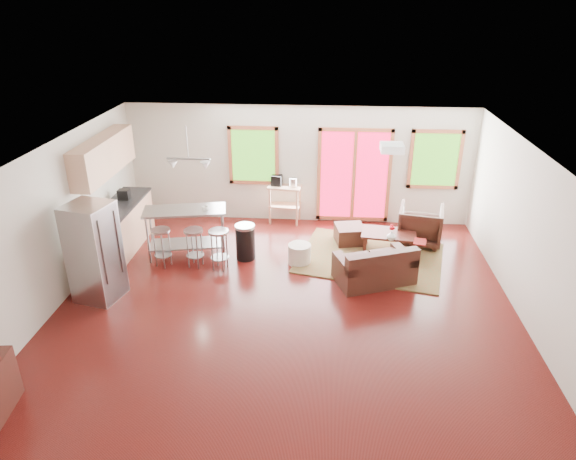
# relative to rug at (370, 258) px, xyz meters

# --- Properties ---
(floor) EXTENTS (7.50, 7.00, 0.02)m
(floor) POSITION_rel_rug_xyz_m (-1.51, -1.70, -0.02)
(floor) COLOR #370A09
(floor) RESTS_ON ground
(ceiling) EXTENTS (7.50, 7.00, 0.02)m
(ceiling) POSITION_rel_rug_xyz_m (-1.51, -1.70, 2.60)
(ceiling) COLOR silver
(ceiling) RESTS_ON ground
(back_wall) EXTENTS (7.50, 0.02, 2.60)m
(back_wall) POSITION_rel_rug_xyz_m (-1.51, 1.81, 1.29)
(back_wall) COLOR beige
(back_wall) RESTS_ON ground
(left_wall) EXTENTS (0.02, 7.00, 2.60)m
(left_wall) POSITION_rel_rug_xyz_m (-5.27, -1.70, 1.29)
(left_wall) COLOR beige
(left_wall) RESTS_ON ground
(right_wall) EXTENTS (0.02, 7.00, 2.60)m
(right_wall) POSITION_rel_rug_xyz_m (2.25, -1.70, 1.29)
(right_wall) COLOR beige
(right_wall) RESTS_ON ground
(front_wall) EXTENTS (7.50, 0.02, 2.60)m
(front_wall) POSITION_rel_rug_xyz_m (-1.51, -5.21, 1.29)
(front_wall) COLOR beige
(front_wall) RESTS_ON ground
(window_left) EXTENTS (1.10, 0.05, 1.30)m
(window_left) POSITION_rel_rug_xyz_m (-2.51, 1.76, 1.49)
(window_left) COLOR #2A5E13
(window_left) RESTS_ON back_wall
(french_doors) EXTENTS (1.60, 0.05, 2.10)m
(french_doors) POSITION_rel_rug_xyz_m (-0.31, 1.76, 1.09)
(french_doors) COLOR red
(french_doors) RESTS_ON back_wall
(window_right) EXTENTS (1.10, 0.05, 1.30)m
(window_right) POSITION_rel_rug_xyz_m (1.39, 1.76, 1.49)
(window_right) COLOR #2A5E13
(window_right) RESTS_ON back_wall
(rug) EXTENTS (3.09, 2.63, 0.03)m
(rug) POSITION_rel_rug_xyz_m (0.00, 0.00, 0.00)
(rug) COLOR #436438
(rug) RESTS_ON floor
(loveseat) EXTENTS (1.52, 1.19, 0.71)m
(loveseat) POSITION_rel_rug_xyz_m (0.01, -0.91, 0.27)
(loveseat) COLOR black
(loveseat) RESTS_ON floor
(coffee_table) EXTENTS (1.13, 0.76, 0.42)m
(coffee_table) POSITION_rel_rug_xyz_m (0.36, 0.31, 0.35)
(coffee_table) COLOR #371610
(coffee_table) RESTS_ON floor
(armchair) EXTENTS (1.00, 0.95, 0.88)m
(armchair) POSITION_rel_rug_xyz_m (1.05, 0.79, 0.43)
(armchair) COLOR black
(armchair) RESTS_ON floor
(ottoman) EXTENTS (0.66, 0.66, 0.38)m
(ottoman) POSITION_rel_rug_xyz_m (-0.39, 0.66, 0.17)
(ottoman) COLOR black
(ottoman) RESTS_ON floor
(pouf) EXTENTS (0.51, 0.51, 0.38)m
(pouf) POSITION_rel_rug_xyz_m (-1.37, -0.29, 0.18)
(pouf) COLOR beige
(pouf) RESTS_ON floor
(vase) EXTENTS (0.22, 0.23, 0.31)m
(vase) POSITION_rel_rug_xyz_m (0.38, 0.03, 0.50)
(vase) COLOR silver
(vase) RESTS_ON coffee_table
(book) EXTENTS (0.23, 0.08, 0.31)m
(book) POSITION_rel_rug_xyz_m (0.80, -0.02, 0.54)
(book) COLOR maroon
(book) RESTS_ON coffee_table
(cabinets) EXTENTS (0.64, 2.24, 2.30)m
(cabinets) POSITION_rel_rug_xyz_m (-4.99, 0.00, 0.91)
(cabinets) COLOR tan
(cabinets) RESTS_ON floor
(refrigerator) EXTENTS (0.81, 0.80, 1.69)m
(refrigerator) POSITION_rel_rug_xyz_m (-4.67, -1.75, 0.83)
(refrigerator) COLOR #B7BABC
(refrigerator) RESTS_ON floor
(island) EXTENTS (1.64, 0.91, 0.98)m
(island) POSITION_rel_rug_xyz_m (-3.58, -0.15, 0.66)
(island) COLOR #B7BABC
(island) RESTS_ON floor
(cup) EXTENTS (0.16, 0.15, 0.13)m
(cup) POSITION_rel_rug_xyz_m (-3.18, -0.13, 1.00)
(cup) COLOR silver
(cup) RESTS_ON island
(bar_stool_a) EXTENTS (0.47, 0.47, 0.75)m
(bar_stool_a) POSITION_rel_rug_xyz_m (-3.94, -0.59, 0.55)
(bar_stool_a) COLOR #B7BABC
(bar_stool_a) RESTS_ON floor
(bar_stool_b) EXTENTS (0.42, 0.42, 0.76)m
(bar_stool_b) POSITION_rel_rug_xyz_m (-3.33, -0.56, 0.55)
(bar_stool_b) COLOR #B7BABC
(bar_stool_b) RESTS_ON floor
(bar_stool_c) EXTENTS (0.45, 0.45, 0.79)m
(bar_stool_c) POSITION_rel_rug_xyz_m (-2.84, -0.63, 0.57)
(bar_stool_c) COLOR #B7BABC
(bar_stool_c) RESTS_ON floor
(trash_can) EXTENTS (0.49, 0.49, 0.71)m
(trash_can) POSITION_rel_rug_xyz_m (-2.43, -0.18, 0.34)
(trash_can) COLOR black
(trash_can) RESTS_ON floor
(kitchen_cart) EXTENTS (0.76, 0.54, 1.09)m
(kitchen_cart) POSITION_rel_rug_xyz_m (-1.83, 1.65, 0.73)
(kitchen_cart) COLOR tan
(kitchen_cart) RESTS_ON floor
(ceiling_flush) EXTENTS (0.35, 0.35, 0.12)m
(ceiling_flush) POSITION_rel_rug_xyz_m (0.09, -1.10, 2.52)
(ceiling_flush) COLOR white
(ceiling_flush) RESTS_ON ceiling
(pendant_light) EXTENTS (0.80, 0.18, 0.79)m
(pendant_light) POSITION_rel_rug_xyz_m (-3.41, -0.20, 1.88)
(pendant_light) COLOR gray
(pendant_light) RESTS_ON ceiling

